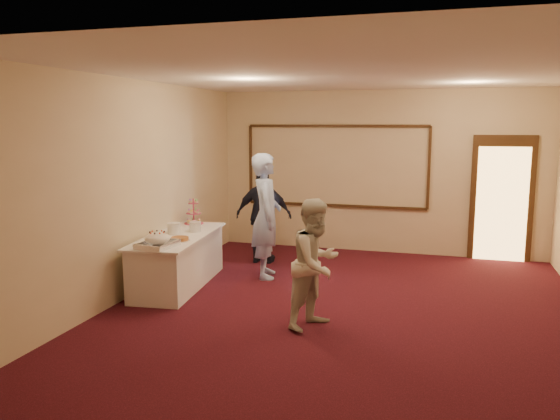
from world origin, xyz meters
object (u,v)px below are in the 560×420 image
object	(u,v)px
cupcake_stand	(194,214)
tart	(180,239)
plate_stack_a	(174,228)
woman	(316,264)
man	(266,216)
buffet_table	(178,260)
pavlova_tray	(157,241)
guest	(264,215)
plate_stack_b	(195,227)

from	to	relation	value
cupcake_stand	tart	size ratio (longest dim) A/B	1.62
cupcake_stand	plate_stack_a	bearing A→B (deg)	-84.86
plate_stack_a	woman	world-z (taller)	woman
cupcake_stand	man	size ratio (longest dim) A/B	0.24
buffet_table	tart	distance (m)	0.60
buffet_table	tart	bearing A→B (deg)	-59.03
pavlova_tray	tart	size ratio (longest dim) A/B	2.12
guest	man	bearing A→B (deg)	105.66
tart	man	bearing A→B (deg)	53.71
cupcake_stand	plate_stack_a	xyz separation A→B (m)	(0.08, -0.84, -0.08)
buffet_table	cupcake_stand	xyz separation A→B (m)	(-0.16, 0.90, 0.55)
cupcake_stand	buffet_table	bearing A→B (deg)	-79.72
buffet_table	man	xyz separation A→B (m)	(1.11, 0.82, 0.59)
buffet_table	tart	size ratio (longest dim) A/B	7.89
buffet_table	woman	distance (m)	2.58
plate_stack_a	plate_stack_b	world-z (taller)	plate_stack_a
tart	woman	xyz separation A→B (m)	(2.10, -0.67, -0.03)
pavlova_tray	woman	distance (m)	2.21
pavlova_tray	plate_stack_b	distance (m)	1.11
pavlova_tray	cupcake_stand	xyz separation A→B (m)	(-0.29, 1.72, 0.08)
cupcake_stand	guest	distance (m)	1.23
plate_stack_a	man	world-z (taller)	man
plate_stack_a	guest	world-z (taller)	guest
plate_stack_a	guest	distance (m)	1.84
buffet_table	plate_stack_a	distance (m)	0.48
man	pavlova_tray	bearing A→B (deg)	131.21
cupcake_stand	plate_stack_a	world-z (taller)	cupcake_stand
man	guest	world-z (taller)	man
buffet_table	plate_stack_b	xyz separation A→B (m)	(0.15, 0.29, 0.46)
plate_stack_a	plate_stack_b	distance (m)	0.34
pavlova_tray	plate_stack_b	bearing A→B (deg)	88.78
woman	guest	world-z (taller)	guest
cupcake_stand	plate_stack_b	bearing A→B (deg)	-62.81
cupcake_stand	plate_stack_a	size ratio (longest dim) A/B	2.30
cupcake_stand	guest	xyz separation A→B (m)	(0.95, 0.78, -0.11)
plate_stack_a	man	xyz separation A→B (m)	(1.20, 0.77, 0.12)
plate_stack_b	guest	distance (m)	1.52
tart	guest	xyz separation A→B (m)	(0.56, 2.05, 0.03)
pavlova_tray	guest	distance (m)	2.58
cupcake_stand	guest	bearing A→B (deg)	39.21
woman	guest	distance (m)	3.12
pavlova_tray	cupcake_stand	size ratio (longest dim) A/B	1.31
pavlova_tray	woman	size ratio (longest dim) A/B	0.39
buffet_table	tart	world-z (taller)	tart
man	guest	bearing A→B (deg)	2.93
buffet_table	man	world-z (taller)	man
plate_stack_a	plate_stack_b	xyz separation A→B (m)	(0.23, 0.24, -0.01)
plate_stack_b	man	world-z (taller)	man
woman	guest	xyz separation A→B (m)	(-1.54, 2.72, 0.06)
woman	buffet_table	bearing A→B (deg)	91.76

